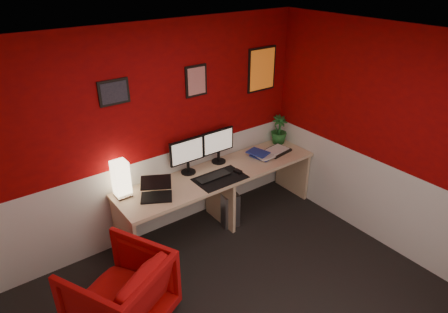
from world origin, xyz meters
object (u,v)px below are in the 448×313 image
(armchair, at_px, (120,292))
(monitor_left, at_px, (187,151))
(monitor_right, at_px, (218,141))
(potted_plant, at_px, (279,130))
(zen_tray, at_px, (277,151))
(desk, at_px, (220,197))
(shoji_lamp, at_px, (121,180))
(laptop, at_px, (156,189))
(pc_tower, at_px, (226,204))

(armchair, bearing_deg, monitor_left, -170.86)
(monitor_right, distance_m, potted_plant, 1.01)
(zen_tray, bearing_deg, monitor_right, 163.64)
(desk, xyz_separation_m, shoji_lamp, (-1.16, 0.20, 0.56))
(potted_plant, bearing_deg, zen_tray, -137.40)
(desk, xyz_separation_m, monitor_right, (0.14, 0.23, 0.66))
(potted_plant, xyz_separation_m, armchair, (-2.79, -0.92, -0.56))
(laptop, distance_m, monitor_left, 0.66)
(shoji_lamp, bearing_deg, monitor_left, 1.45)
(zen_tray, xyz_separation_m, armchair, (-2.57, -0.72, -0.38))
(shoji_lamp, height_order, pc_tower, shoji_lamp)
(zen_tray, bearing_deg, pc_tower, 179.39)
(zen_tray, distance_m, pc_tower, 0.99)
(zen_tray, bearing_deg, desk, 179.74)
(monitor_right, height_order, zen_tray, monitor_right)
(monitor_left, bearing_deg, shoji_lamp, -178.55)
(desk, relative_size, potted_plant, 6.56)
(zen_tray, bearing_deg, monitor_left, 169.92)
(zen_tray, height_order, pc_tower, zen_tray)
(shoji_lamp, bearing_deg, laptop, -42.25)
(laptop, xyz_separation_m, monitor_right, (1.03, 0.28, 0.18))
(laptop, height_order, monitor_left, monitor_left)
(laptop, bearing_deg, pc_tower, 32.41)
(pc_tower, bearing_deg, laptop, -163.52)
(monitor_right, height_order, pc_tower, monitor_right)
(laptop, xyz_separation_m, pc_tower, (0.98, 0.06, -0.61))
(monitor_right, distance_m, pc_tower, 0.83)
(pc_tower, bearing_deg, shoji_lamp, -175.60)
(monitor_left, xyz_separation_m, armchair, (-1.32, -0.94, -0.66))
(shoji_lamp, xyz_separation_m, armchair, (-0.48, -0.92, -0.57))
(potted_plant, bearing_deg, laptop, -173.03)
(desk, height_order, monitor_left, monitor_left)
(laptop, distance_m, pc_tower, 1.16)
(monitor_left, distance_m, pc_tower, 0.92)
(monitor_left, relative_size, monitor_right, 1.00)
(shoji_lamp, relative_size, zen_tray, 1.14)
(desk, relative_size, armchair, 3.24)
(monitor_right, relative_size, armchair, 0.72)
(desk, bearing_deg, monitor_left, 145.29)
(shoji_lamp, bearing_deg, potted_plant, -0.01)
(monitor_left, distance_m, potted_plant, 1.46)
(laptop, height_order, monitor_right, monitor_right)
(monitor_right, xyz_separation_m, zen_tray, (0.79, -0.23, -0.28))
(shoji_lamp, relative_size, monitor_left, 0.69)
(monitor_right, bearing_deg, laptop, -164.76)
(monitor_left, xyz_separation_m, zen_tray, (1.24, -0.22, -0.28))
(desk, bearing_deg, shoji_lamp, 170.43)
(laptop, height_order, potted_plant, potted_plant)
(pc_tower, bearing_deg, potted_plant, 23.31)
(zen_tray, relative_size, pc_tower, 0.78)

